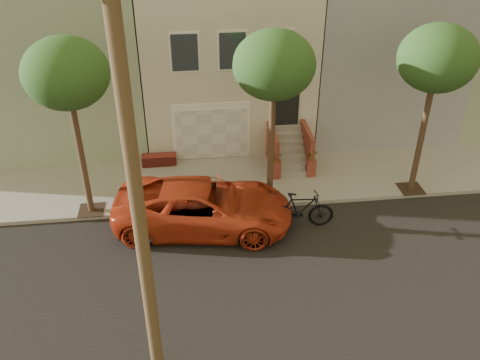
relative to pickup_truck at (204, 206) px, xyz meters
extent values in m
plane|color=black|center=(1.50, -2.68, -0.84)|extent=(90.00, 90.00, 0.00)
cube|color=gray|center=(1.50, 2.67, -0.77)|extent=(40.00, 3.70, 0.15)
cube|color=beige|center=(1.50, 8.52, 2.81)|extent=(7.00, 8.00, 7.00)
cube|color=gray|center=(-5.30, 8.52, 2.81)|extent=(6.50, 8.00, 7.00)
cube|color=gray|center=(8.30, 8.52, 2.81)|extent=(6.50, 8.00, 7.00)
cube|color=white|center=(0.60, 4.54, 0.56)|extent=(3.20, 0.12, 2.50)
cube|color=silver|center=(0.60, 4.48, 0.46)|extent=(2.90, 0.06, 2.20)
cube|color=gray|center=(0.60, 2.67, -0.68)|extent=(3.20, 3.70, 0.02)
cube|color=maroon|center=(-1.60, 4.22, -0.47)|extent=(1.40, 0.45, 0.44)
cube|color=black|center=(3.70, 4.49, 1.71)|extent=(1.00, 0.06, 2.00)
cube|color=#3F4751|center=(-0.30, 4.49, 3.91)|extent=(1.00, 0.06, 1.40)
cube|color=white|center=(-0.30, 4.51, 3.91)|extent=(1.15, 0.05, 1.55)
cube|color=#3F4751|center=(1.50, 4.49, 3.91)|extent=(1.00, 0.06, 1.40)
cube|color=white|center=(1.50, 4.51, 3.91)|extent=(1.15, 0.05, 1.55)
cube|color=#3F4751|center=(3.30, 4.49, 3.91)|extent=(1.00, 0.06, 1.40)
cube|color=white|center=(3.30, 4.51, 3.91)|extent=(1.15, 0.05, 1.55)
cube|color=gray|center=(3.70, 2.70, -0.59)|extent=(1.20, 0.28, 0.20)
cube|color=gray|center=(3.70, 2.98, -0.39)|extent=(1.20, 0.28, 0.20)
cube|color=gray|center=(3.70, 3.26, -0.19)|extent=(1.20, 0.28, 0.20)
cube|color=gray|center=(3.70, 3.54, 0.01)|extent=(1.20, 0.28, 0.20)
cube|color=gray|center=(3.70, 3.82, 0.21)|extent=(1.20, 0.28, 0.20)
cube|color=gray|center=(3.70, 4.10, 0.41)|extent=(1.20, 0.28, 0.20)
cube|color=gray|center=(3.70, 4.38, 0.61)|extent=(1.20, 0.28, 0.20)
cube|color=brown|center=(3.00, 3.54, 0.11)|extent=(0.18, 1.96, 1.60)
cube|color=brown|center=(4.40, 3.54, 0.11)|extent=(0.18, 1.96, 1.60)
cube|color=brown|center=(3.00, 2.66, -0.34)|extent=(0.35, 0.35, 0.70)
imported|color=#1E4217|center=(3.00, 2.66, 0.23)|extent=(0.40, 0.35, 0.45)
cube|color=brown|center=(4.40, 2.66, -0.34)|extent=(0.35, 0.35, 0.70)
imported|color=#1E4217|center=(4.40, 2.66, 0.23)|extent=(0.41, 0.35, 0.45)
cube|color=#2D2116|center=(-4.00, 1.22, -0.69)|extent=(0.90, 0.90, 0.02)
cylinder|color=#3E2D1C|center=(-4.00, 1.22, 1.41)|extent=(0.22, 0.22, 4.20)
ellipsoid|color=#1E4217|center=(-4.00, 1.22, 4.46)|extent=(2.70, 2.57, 2.29)
cube|color=#2D2116|center=(2.50, 1.22, -0.69)|extent=(0.90, 0.90, 0.02)
cylinder|color=#3E2D1C|center=(2.50, 1.22, 1.41)|extent=(0.22, 0.22, 4.20)
ellipsoid|color=#1E4217|center=(2.50, 1.22, 4.46)|extent=(2.70, 2.57, 2.29)
cube|color=#2D2116|center=(8.00, 1.22, -0.69)|extent=(0.90, 0.90, 0.02)
cylinder|color=#3E2D1C|center=(8.00, 1.22, 1.41)|extent=(0.22, 0.22, 4.20)
ellipsoid|color=#1E4217|center=(8.00, 1.22, 4.46)|extent=(2.70, 2.57, 2.29)
cylinder|color=#4B3822|center=(-1.50, -5.88, 4.16)|extent=(0.30, 0.30, 10.00)
imported|color=#BB3519|center=(0.00, 0.00, 0.00)|extent=(6.39, 3.63, 1.68)
imported|color=black|center=(3.31, -0.40, -0.15)|extent=(2.33, 0.82, 1.37)
camera|label=1|loc=(-0.46, -14.43, 10.03)|focal=38.46mm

